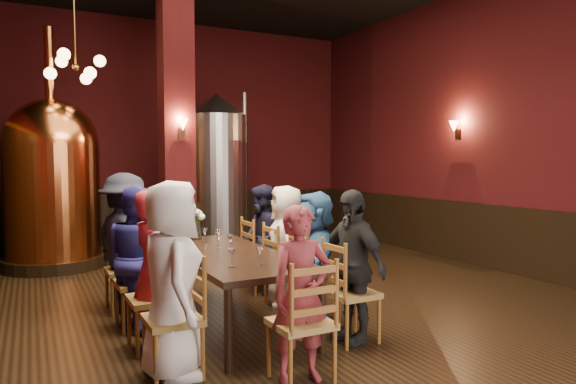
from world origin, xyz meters
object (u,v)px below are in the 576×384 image
dining_table (228,258)px  steel_vessel (217,172)px  person_2 (137,257)px  rose_vase (196,219)px  person_1 (152,270)px  copper_kettle (53,181)px  person_0 (172,279)px

dining_table → steel_vessel: (1.38, 4.36, 0.78)m
steel_vessel → person_2: bearing=-119.0°
person_2 → rose_vase: size_ratio=3.80×
person_2 → steel_vessel: 4.68m
person_1 → steel_vessel: steel_vessel is taller
person_1 → person_2: (-0.01, 0.66, 0.00)m
person_1 → copper_kettle: (-0.64, 4.28, 0.65)m
copper_kettle → rose_vase: bearing=-63.6°
person_2 → rose_vase: 1.11m
dining_table → copper_kettle: (-1.48, 3.93, 0.68)m
person_2 → person_1: bearing=160.1°
dining_table → rose_vase: 1.05m
dining_table → rose_vase: rose_vase is taller
dining_table → person_0: person_0 is taller
person_1 → person_2: 0.66m
person_0 → person_1: bearing=7.2°
person_0 → copper_kettle: size_ratio=0.41×
dining_table → rose_vase: bearing=90.9°
steel_vessel → person_0: bearing=-112.4°
person_2 → steel_vessel: bearing=-49.9°
dining_table → person_2: (-0.86, 0.32, 0.03)m
person_2 → person_0: bearing=160.1°
person_0 → copper_kettle: bearing=13.8°
dining_table → copper_kettle: size_ratio=0.64×
dining_table → person_0: bearing=-130.4°
dining_table → person_0: size_ratio=1.56×
person_0 → person_1: (-0.01, 0.67, -0.05)m
person_2 → steel_vessel: (2.24, 4.04, 0.75)m
copper_kettle → rose_vase: size_ratio=9.88×
dining_table → rose_vase: (-0.03, 1.00, 0.31)m
steel_vessel → copper_kettle: bearing=-171.6°
steel_vessel → rose_vase: steel_vessel is taller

